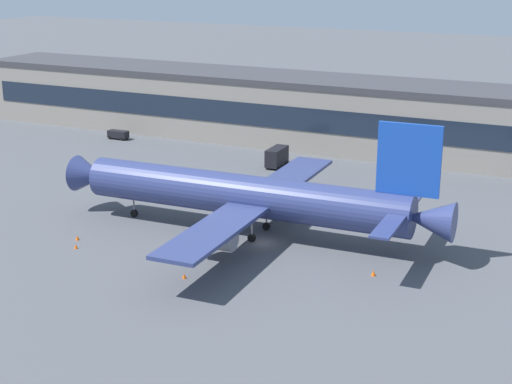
# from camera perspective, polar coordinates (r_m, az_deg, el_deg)

# --- Properties ---
(ground_plane) EXTENTS (600.00, 600.00, 0.00)m
(ground_plane) POSITION_cam_1_polar(r_m,az_deg,el_deg) (106.41, 0.47, -3.74)
(ground_plane) COLOR #4C4F54
(terminal_building) EXTENTS (187.42, 17.34, 13.88)m
(terminal_building) POSITION_cam_1_polar(r_m,az_deg,el_deg) (155.23, 9.39, 5.41)
(terminal_building) COLOR gray
(terminal_building) RESTS_ON ground_plane
(airliner) EXTENTS (57.32, 48.83, 17.78)m
(airliner) POSITION_cam_1_polar(r_m,az_deg,el_deg) (107.73, -0.49, -0.29)
(airliner) COLOR navy
(airliner) RESTS_ON ground_plane
(stair_truck) EXTENTS (2.61, 6.07, 3.55)m
(stair_truck) POSITION_cam_1_polar(r_m,az_deg,el_deg) (143.46, 1.52, 2.63)
(stair_truck) COLOR black
(stair_truck) RESTS_ON ground_plane
(follow_me_car) EXTENTS (4.42, 2.06, 1.85)m
(follow_me_car) POSITION_cam_1_polar(r_m,az_deg,el_deg) (167.92, -10.12, 4.21)
(follow_me_car) COLOR black
(follow_me_car) RESTS_ON ground_plane
(traffic_cone_0) EXTENTS (0.51, 0.51, 0.63)m
(traffic_cone_0) POSITION_cam_1_polar(r_m,az_deg,el_deg) (106.99, -13.09, -3.91)
(traffic_cone_0) COLOR #F2590C
(traffic_cone_0) RESTS_ON ground_plane
(traffic_cone_1) EXTENTS (0.54, 0.54, 0.68)m
(traffic_cone_1) POSITION_cam_1_polar(r_m,az_deg,el_deg) (110.04, -12.99, -3.29)
(traffic_cone_1) COLOR #F2590C
(traffic_cone_1) RESTS_ON ground_plane
(traffic_cone_2) EXTENTS (0.50, 0.50, 0.63)m
(traffic_cone_2) POSITION_cam_1_polar(r_m,az_deg,el_deg) (95.40, -5.29, -6.16)
(traffic_cone_2) COLOR #F2590C
(traffic_cone_2) RESTS_ON ground_plane
(traffic_cone_3) EXTENTS (0.58, 0.58, 0.73)m
(traffic_cone_3) POSITION_cam_1_polar(r_m,az_deg,el_deg) (96.78, 8.63, -5.90)
(traffic_cone_3) COLOR #F2590C
(traffic_cone_3) RESTS_ON ground_plane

